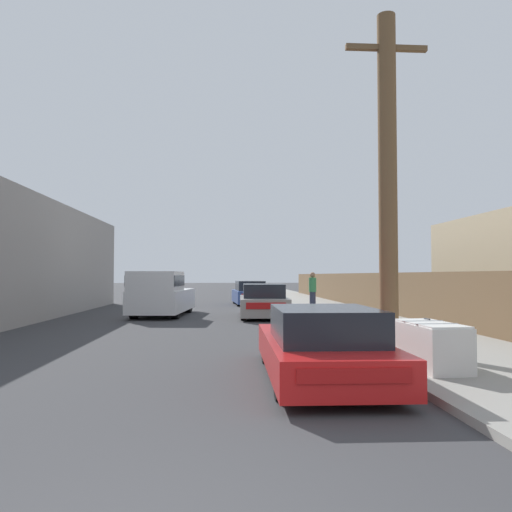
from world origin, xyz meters
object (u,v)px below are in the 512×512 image
discarded_fridge (430,345)px  pickup_truck (161,294)px  car_parked_mid (263,302)px  car_parked_far (250,294)px  parked_sports_car_red (321,346)px  utility_pole (388,177)px  pedestrian (313,290)px

discarded_fridge → pickup_truck: (-6.17, 12.56, 0.42)m
car_parked_mid → car_parked_far: (-0.12, 8.57, 0.01)m
discarded_fridge → parked_sports_car_red: 1.96m
pickup_truck → parked_sports_car_red: bearing=112.9°
utility_pole → pedestrian: (0.54, 12.29, -2.81)m
car_parked_far → pedestrian: size_ratio=2.65×
utility_pole → car_parked_mid: bearing=101.2°
pickup_truck → pedestrian: size_ratio=3.13×
car_parked_mid → pedestrian: 3.54m
pedestrian → pickup_truck: bearing=-164.8°
pickup_truck → utility_pole: utility_pole is taller
pickup_truck → pedestrian: (6.69, 1.81, 0.08)m
utility_pole → pedestrian: utility_pole is taller
pedestrian → car_parked_far: bearing=113.2°
discarded_fridge → utility_pole: (-0.02, 2.08, 3.31)m
discarded_fridge → car_parked_far: car_parked_far is taller
parked_sports_car_red → car_parked_far: (-0.14, 20.71, 0.09)m
parked_sports_car_red → pickup_truck: pickup_truck is taller
parked_sports_car_red → pickup_truck: bearing=109.1°
car_parked_far → pedestrian: 6.62m
car_parked_mid → utility_pole: size_ratio=0.64×
discarded_fridge → car_parked_mid: 12.04m
car_parked_mid → car_parked_far: size_ratio=1.01×
discarded_fridge → car_parked_mid: bearing=96.5°
utility_pole → pedestrian: 12.62m
discarded_fridge → car_parked_far: (-2.08, 20.46, 0.13)m
parked_sports_car_red → car_parked_mid: bearing=91.0°
pickup_truck → utility_pole: 12.49m
discarded_fridge → pickup_truck: pickup_truck is taller
pedestrian → parked_sports_car_red: bearing=-99.6°
discarded_fridge → utility_pole: bearing=87.5°
pickup_truck → car_parked_far: bearing=-112.7°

